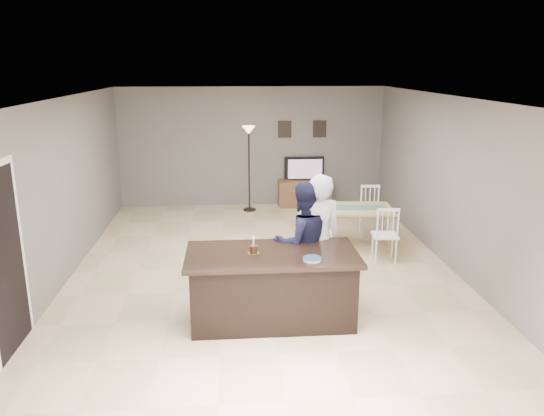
{
  "coord_description": "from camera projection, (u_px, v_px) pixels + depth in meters",
  "views": [
    {
      "loc": [
        -0.5,
        -8.0,
        3.17
      ],
      "look_at": [
        0.12,
        -0.3,
        1.07
      ],
      "focal_mm": 35.0,
      "sensor_mm": 36.0,
      "label": 1
    }
  ],
  "objects": [
    {
      "name": "television",
      "position": [
        305.0,
        169.0,
        12.13
      ],
      "size": [
        0.91,
        0.12,
        0.53
      ],
      "primitive_type": "imported",
      "rotation": [
        0.0,
        0.0,
        3.14
      ],
      "color": "black",
      "rests_on": "tv_console"
    },
    {
      "name": "birthday_cake",
      "position": [
        253.0,
        249.0,
        6.58
      ],
      "size": [
        0.14,
        0.14,
        0.21
      ],
      "color": "yellow",
      "rests_on": "kitchen_island"
    },
    {
      "name": "doorway",
      "position": [
        4.0,
        245.0,
        5.8
      ],
      "size": [
        0.0,
        2.1,
        2.65
      ],
      "color": "black",
      "rests_on": "floor"
    },
    {
      "name": "floor",
      "position": [
        263.0,
        267.0,
        8.57
      ],
      "size": [
        8.0,
        8.0,
        0.0
      ],
      "primitive_type": "plane",
      "color": "#D3AF87",
      "rests_on": "ground"
    },
    {
      "name": "room_shell",
      "position": [
        263.0,
        165.0,
        8.13
      ],
      "size": [
        8.0,
        8.0,
        8.0
      ],
      "color": "slate",
      "rests_on": "floor"
    },
    {
      "name": "picture_frames",
      "position": [
        302.0,
        129.0,
        12.02
      ],
      "size": [
        1.1,
        0.02,
        0.38
      ],
      "color": "black",
      "rests_on": "room_shell"
    },
    {
      "name": "woman",
      "position": [
        318.0,
        238.0,
        7.18
      ],
      "size": [
        0.7,
        0.52,
        1.78
      ],
      "primitive_type": "imported",
      "rotation": [
        0.0,
        0.0,
        3.29
      ],
      "color": "silver",
      "rests_on": "floor"
    },
    {
      "name": "tv_console",
      "position": [
        305.0,
        193.0,
        12.21
      ],
      "size": [
        1.2,
        0.4,
        0.6
      ],
      "primitive_type": "cube",
      "color": "brown",
      "rests_on": "floor"
    },
    {
      "name": "plate_stack",
      "position": [
        312.0,
        259.0,
        6.34
      ],
      "size": [
        0.23,
        0.23,
        0.04
      ],
      "color": "white",
      "rests_on": "kitchen_island"
    },
    {
      "name": "man",
      "position": [
        302.0,
        242.0,
        7.18
      ],
      "size": [
        0.94,
        0.81,
        1.68
      ],
      "primitive_type": "imported",
      "rotation": [
        0.0,
        0.0,
        3.37
      ],
      "color": "#171733",
      "rests_on": "floor"
    },
    {
      "name": "dining_table",
      "position": [
        348.0,
        214.0,
        9.38
      ],
      "size": [
        1.62,
        1.87,
        0.94
      ],
      "rotation": [
        0.0,
        0.0,
        -0.09
      ],
      "color": "tan",
      "rests_on": "floor"
    },
    {
      "name": "floor_lamp",
      "position": [
        249.0,
        145.0,
        11.54
      ],
      "size": [
        0.28,
        0.28,
        1.89
      ],
      "color": "black",
      "rests_on": "floor"
    },
    {
      "name": "tv_screen_glow",
      "position": [
        305.0,
        169.0,
        12.05
      ],
      "size": [
        0.78,
        0.0,
        0.78
      ],
      "primitive_type": "plane",
      "rotation": [
        1.57,
        0.0,
        3.14
      ],
      "color": "orange",
      "rests_on": "tv_console"
    },
    {
      "name": "kitchen_island",
      "position": [
        272.0,
        286.0,
        6.72
      ],
      "size": [
        2.15,
        1.1,
        0.9
      ],
      "color": "black",
      "rests_on": "floor"
    }
  ]
}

